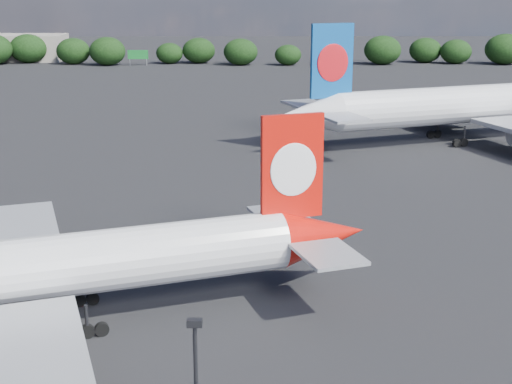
{
  "coord_description": "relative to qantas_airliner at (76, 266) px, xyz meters",
  "views": [
    {
      "loc": [
        15.75,
        -37.02,
        22.06
      ],
      "look_at": [
        16.0,
        12.0,
        8.0
      ],
      "focal_mm": 50.0,
      "sensor_mm": 36.0,
      "label": 1
    }
  ],
  "objects": [
    {
      "name": "china_southern_airliner",
      "position": [
        41.61,
        59.29,
        1.23
      ],
      "size": [
        52.27,
        50.24,
        17.57
      ],
      "color": "silver",
      "rests_on": "ground"
    },
    {
      "name": "horizon_treeline",
      "position": [
        -4.45,
        172.24,
        -0.1
      ],
      "size": [
        201.6,
        16.63,
        9.05
      ],
      "color": "black",
      "rests_on": "ground"
    },
    {
      "name": "ground",
      "position": [
        -3.87,
        52.42,
        -4.12
      ],
      "size": [
        500.0,
        500.0,
        0.0
      ],
      "primitive_type": "plane",
      "color": "black",
      "rests_on": "ground"
    },
    {
      "name": "highway_sign",
      "position": [
        -21.87,
        168.42,
        -0.99
      ],
      "size": [
        6.0,
        0.3,
        4.5
      ],
      "color": "#156B28",
      "rests_on": "ground"
    },
    {
      "name": "qantas_airliner",
      "position": [
        0.0,
        0.0,
        0.0
      ],
      "size": [
        40.42,
        38.82,
        13.53
      ],
      "color": "silver",
      "rests_on": "ground"
    },
    {
      "name": "billboard_yellow",
      "position": [
        8.13,
        174.42,
        -0.25
      ],
      "size": [
        5.0,
        0.3,
        5.5
      ],
      "color": "gold",
      "rests_on": "ground"
    }
  ]
}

